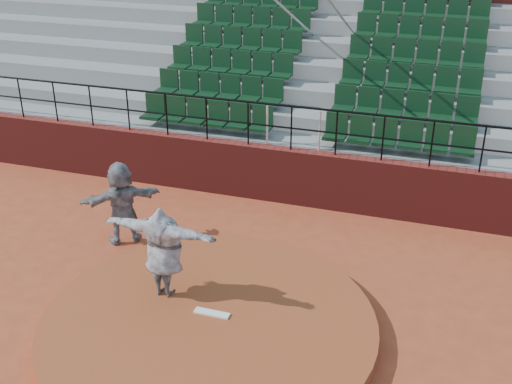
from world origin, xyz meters
TOP-DOWN VIEW (x-y plane):
  - ground at (0.00, 0.00)m, footprint 90.00×90.00m
  - pitchers_mound at (0.00, 0.00)m, footprint 5.50×5.50m
  - pitching_rubber at (0.00, 0.15)m, footprint 0.60×0.15m
  - boundary_wall at (0.00, 5.00)m, footprint 24.00×0.30m
  - wall_railing at (0.00, 5.00)m, footprint 24.04×0.05m
  - seating_deck at (0.00, 8.65)m, footprint 24.00×5.97m
  - pitcher at (-0.98, 0.47)m, footprint 2.08×0.67m
  - fielder at (-2.74, 2.23)m, footprint 1.59×1.40m

SIDE VIEW (x-z plane):
  - ground at x=0.00m, z-range 0.00..0.00m
  - pitchers_mound at x=0.00m, z-range 0.00..0.25m
  - pitching_rubber at x=0.00m, z-range 0.25..0.28m
  - boundary_wall at x=0.00m, z-range 0.00..1.30m
  - fielder at x=-2.74m, z-range 0.00..1.74m
  - pitcher at x=-0.98m, z-range 0.25..1.92m
  - seating_deck at x=0.00m, z-range -0.87..3.76m
  - wall_railing at x=0.00m, z-range 1.52..2.54m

